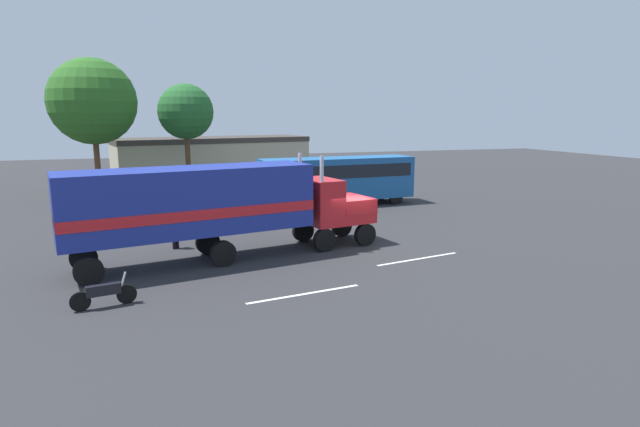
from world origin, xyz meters
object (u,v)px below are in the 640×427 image
parked_car (156,210)px  parked_bus (338,177)px  semi_truck (216,204)px  tree_center (92,102)px  tree_left (186,112)px  person_bystander (175,230)px  motorcycle (104,293)px

parked_car → parked_bus: bearing=12.0°
semi_truck → tree_center: 22.83m
semi_truck → tree_left: bearing=89.1°
person_bystander → tree_left: 21.04m
semi_truck → parked_bus: 15.09m
semi_truck → motorcycle: 6.70m
semi_truck → parked_car: 9.33m
parked_bus → tree_left: bearing=130.1°
person_bystander → parked_bus: (11.54, 8.90, 1.17)m
motorcycle → person_bystander: bearing=70.1°
parked_car → motorcycle: 13.65m
tree_left → parked_car: bearing=-101.6°
semi_truck → person_bystander: 3.47m
tree_center → person_bystander: bearing=-75.2°
person_bystander → tree_left: bearing=84.2°
person_bystander → tree_center: (-4.95, 18.75, 6.45)m
semi_truck → motorcycle: bearing=-132.6°
motorcycle → tree_center: size_ratio=0.20×
parked_bus → tree_center: size_ratio=1.05×
motorcycle → semi_truck: bearing=47.4°
semi_truck → motorcycle: size_ratio=6.89×
semi_truck → motorcycle: (-4.32, -4.69, -2.04)m
parked_car → motorcycle: size_ratio=2.19×
semi_truck → parked_bus: (9.83, 11.44, -0.46)m
parked_car → motorcycle: bearing=-97.7°
semi_truck → person_bystander: (-1.71, 2.55, -1.63)m
parked_bus → tree_left: (-9.47, 11.25, 4.52)m
person_bystander → tree_left: size_ratio=0.18×
motorcycle → tree_left: bearing=80.3°
person_bystander → motorcycle: size_ratio=0.78×
parked_bus → person_bystander: bearing=-142.4°
parked_bus → tree_center: bearing=149.1°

